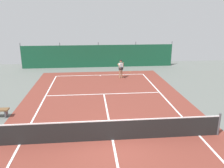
{
  "coord_description": "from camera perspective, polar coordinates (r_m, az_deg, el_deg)",
  "views": [
    {
      "loc": [
        -0.93,
        -9.29,
        5.46
      ],
      "look_at": [
        0.54,
        5.89,
        0.9
      ],
      "focal_mm": 37.01,
      "sensor_mm": 36.0,
      "label": 1
    }
  ],
  "objects": [
    {
      "name": "parked_car",
      "position": [
        28.05,
        -1.67,
        7.16
      ],
      "size": [
        2.39,
        4.38,
        1.68
      ],
      "rotation": [
        0.0,
        0.0,
        0.12
      ],
      "color": "maroon",
      "rests_on": "ground"
    },
    {
      "name": "tennis_ball_near_player",
      "position": [
        23.12,
        4.41,
        3.02
      ],
      "size": [
        0.07,
        0.07,
        0.07
      ],
      "primitive_type": "sphere",
      "color": "#CCDB33",
      "rests_on": "ground"
    },
    {
      "name": "court_surface",
      "position": [
        10.81,
        0.16,
        -13.67
      ],
      "size": [
        11.02,
        26.6,
        0.01
      ],
      "color": "brown",
      "rests_on": "ground"
    },
    {
      "name": "ground_plane",
      "position": [
        10.81,
        0.16,
        -13.68
      ],
      "size": [
        36.0,
        36.0,
        0.0
      ],
      "primitive_type": "plane",
      "color": "slate"
    },
    {
      "name": "tennis_net",
      "position": [
        10.56,
        0.17,
        -11.29
      ],
      "size": [
        10.12,
        0.1,
        1.1
      ],
      "color": "black",
      "rests_on": "ground"
    },
    {
      "name": "tennis_player",
      "position": [
        20.66,
        2.2,
        4.07
      ],
      "size": [
        0.56,
        0.83,
        1.64
      ],
      "rotation": [
        0.0,
        0.0,
        3.57
      ],
      "color": "#9E7051",
      "rests_on": "ground"
    },
    {
      "name": "back_fence",
      "position": [
        25.73,
        -3.38,
        5.88
      ],
      "size": [
        16.3,
        0.98,
        2.7
      ],
      "color": "#14472D",
      "rests_on": "ground"
    }
  ]
}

